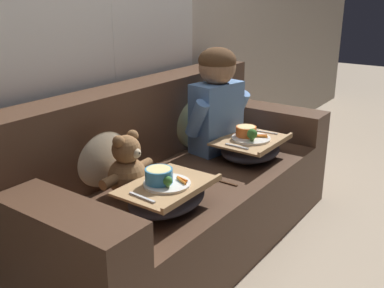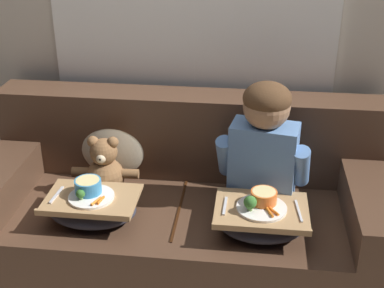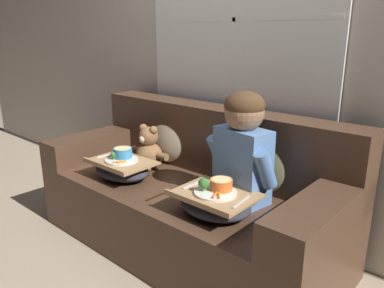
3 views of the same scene
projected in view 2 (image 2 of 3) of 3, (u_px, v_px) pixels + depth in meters
ground_plane at (182, 273)px, 2.81m from camera, size 14.00×14.00×0.00m
wall_back_with_window at (194, 1)px, 2.70m from camera, size 8.00×0.08×2.60m
couch at (183, 215)px, 2.72m from camera, size 1.99×0.86×0.88m
throw_pillow_behind_child at (263, 150)px, 2.70m from camera, size 0.41×0.20×0.42m
throw_pillow_behind_teddy at (113, 142)px, 2.78m from camera, size 0.37×0.18×0.38m
child_figure at (264, 140)px, 2.47m from camera, size 0.46×0.24×0.62m
teddy_bear at (105, 170)px, 2.64m from camera, size 0.34×0.23×0.31m
lap_tray_child at (261, 218)px, 2.38m from camera, size 0.41×0.33×0.20m
lap_tray_teddy at (92, 206)px, 2.46m from camera, size 0.43×0.30×0.19m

